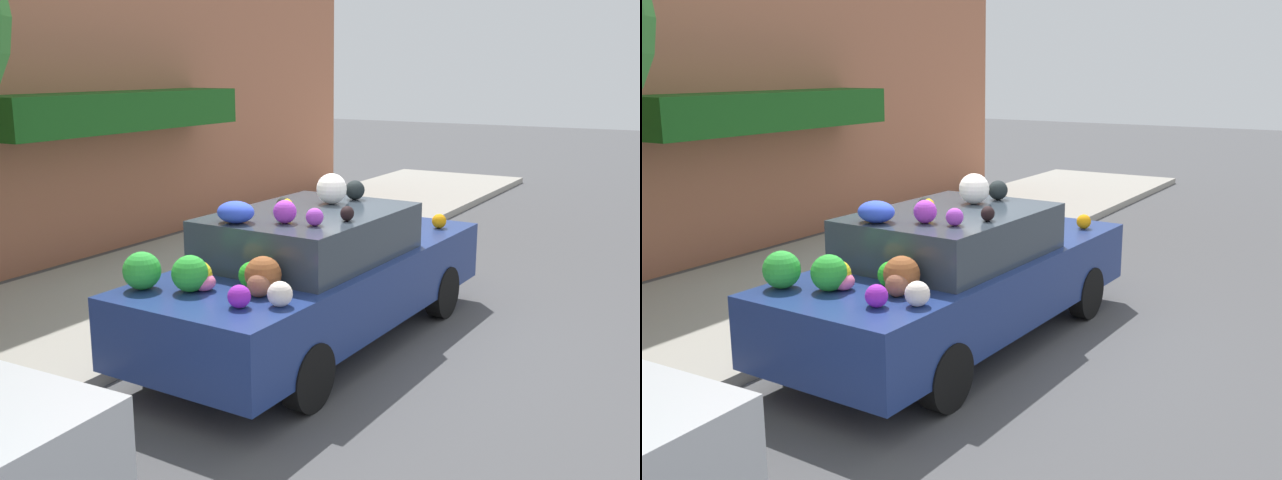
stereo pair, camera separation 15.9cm
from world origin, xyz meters
TOP-DOWN VIEW (x-y plane):
  - ground_plane at (0.00, 0.00)m, footprint 60.00×60.00m
  - sidewalk_curb at (0.00, 2.70)m, footprint 24.00×3.20m
  - fire_hydrant at (0.88, 1.70)m, footprint 0.20×0.20m
  - art_car at (-0.06, -0.01)m, footprint 4.62×1.83m

SIDE VIEW (x-z plane):
  - ground_plane at x=0.00m, z-range 0.00..0.00m
  - sidewalk_curb at x=0.00m, z-range 0.00..0.13m
  - fire_hydrant at x=0.88m, z-range 0.12..0.82m
  - art_car at x=-0.06m, z-range -0.11..1.62m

